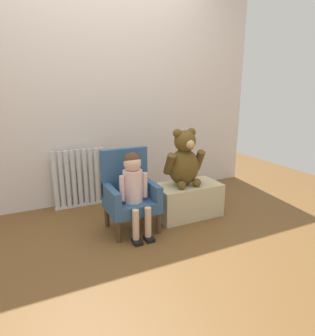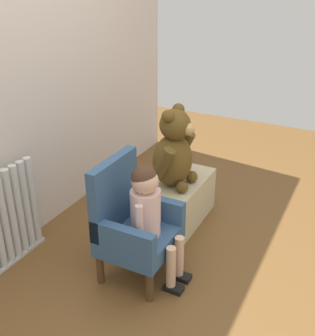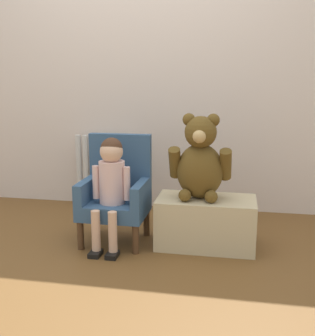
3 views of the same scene
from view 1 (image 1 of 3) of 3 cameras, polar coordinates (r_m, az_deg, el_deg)
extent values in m
plane|color=brown|center=(2.49, -1.45, -15.10)|extent=(6.00, 6.00, 0.00)
cube|color=beige|center=(3.33, -10.95, 14.09)|extent=(3.80, 0.05, 2.40)
cylinder|color=silver|center=(3.25, -18.90, -2.27)|extent=(0.05, 0.05, 0.60)
cylinder|color=silver|center=(3.26, -17.82, -2.14)|extent=(0.05, 0.05, 0.60)
cylinder|color=silver|center=(3.26, -16.75, -2.01)|extent=(0.05, 0.05, 0.60)
cylinder|color=silver|center=(3.27, -15.68, -1.87)|extent=(0.05, 0.05, 0.60)
cylinder|color=silver|center=(3.28, -14.62, -1.74)|extent=(0.05, 0.05, 0.60)
cylinder|color=silver|center=(3.30, -13.57, -1.61)|extent=(0.05, 0.05, 0.60)
cylinder|color=silver|center=(3.31, -12.52, -1.47)|extent=(0.05, 0.05, 0.60)
cylinder|color=silver|center=(3.32, -11.49, -1.34)|extent=(0.05, 0.05, 0.60)
cylinder|color=silver|center=(3.34, -10.46, -1.21)|extent=(0.05, 0.05, 0.60)
cube|color=silver|center=(3.39, -14.26, -6.78)|extent=(0.56, 0.05, 0.02)
cube|color=#315278|center=(2.69, -4.94, -7.00)|extent=(0.43, 0.39, 0.10)
cube|color=#315278|center=(2.75, -6.32, -0.66)|extent=(0.43, 0.06, 0.43)
cube|color=#315278|center=(2.59, -8.87, -5.19)|extent=(0.06, 0.39, 0.14)
cube|color=#315278|center=(2.71, -1.32, -4.02)|extent=(0.06, 0.39, 0.14)
cylinder|color=#4C331E|center=(2.56, -7.45, -11.94)|extent=(0.04, 0.04, 0.19)
cylinder|color=#4C331E|center=(2.68, 0.17, -10.44)|extent=(0.04, 0.04, 0.19)
cylinder|color=#4C331E|center=(2.84, -9.61, -9.12)|extent=(0.04, 0.04, 0.19)
cylinder|color=#4C331E|center=(2.95, -2.66, -7.92)|extent=(0.04, 0.04, 0.19)
cylinder|color=beige|center=(2.59, -4.72, -3.42)|extent=(0.17, 0.17, 0.28)
sphere|color=#D8AD8E|center=(2.53, -4.82, 0.95)|extent=(0.15, 0.15, 0.15)
sphere|color=#472D1E|center=(2.53, -4.87, 1.39)|extent=(0.14, 0.14, 0.14)
cylinder|color=#D8AD8E|center=(2.51, -4.16, -10.73)|extent=(0.06, 0.06, 0.26)
cube|color=black|center=(2.56, -3.92, -13.82)|extent=(0.07, 0.11, 0.03)
cylinder|color=#D8AD8E|center=(2.55, -1.82, -10.27)|extent=(0.06, 0.06, 0.26)
cube|color=black|center=(2.60, -1.61, -13.32)|extent=(0.07, 0.11, 0.03)
cylinder|color=beige|center=(2.54, -6.77, -3.88)|extent=(0.04, 0.04, 0.22)
cylinder|color=beige|center=(2.61, -2.41, -3.23)|extent=(0.04, 0.04, 0.22)
cube|color=#C2B38B|center=(3.01, 5.74, -6.07)|extent=(0.64, 0.35, 0.33)
ellipsoid|color=brown|center=(2.89, 4.99, 0.18)|extent=(0.30, 0.26, 0.36)
sphere|color=brown|center=(2.82, 5.25, 5.12)|extent=(0.21, 0.21, 0.21)
sphere|color=tan|center=(2.75, 6.24, 4.48)|extent=(0.08, 0.08, 0.08)
sphere|color=brown|center=(2.78, 3.77, 6.62)|extent=(0.08, 0.08, 0.08)
sphere|color=brown|center=(2.86, 6.48, 6.80)|extent=(0.08, 0.08, 0.08)
cylinder|color=brown|center=(2.79, 2.29, 0.78)|extent=(0.08, 0.16, 0.22)
cylinder|color=brown|center=(2.95, 7.86, 1.48)|extent=(0.08, 0.16, 0.22)
sphere|color=brown|center=(2.80, 4.62, -3.27)|extent=(0.08, 0.08, 0.08)
sphere|color=brown|center=(2.88, 7.47, -2.79)|extent=(0.08, 0.08, 0.08)
camera|label=2|loc=(1.63, -65.00, 22.20)|focal=45.00mm
camera|label=3|loc=(1.70, 72.84, -1.36)|focal=45.00mm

